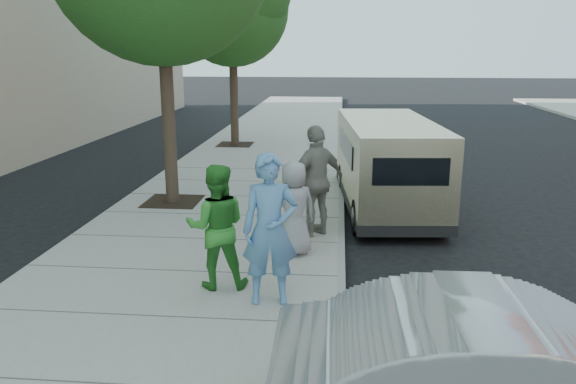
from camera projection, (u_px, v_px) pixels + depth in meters
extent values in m
plane|color=black|center=(260.00, 248.00, 10.01)|extent=(120.00, 120.00, 0.00)
cube|color=gray|center=(205.00, 242.00, 10.08)|extent=(5.00, 60.00, 0.15)
cube|color=gray|center=(341.00, 247.00, 9.87)|extent=(0.12, 60.00, 0.16)
cube|color=black|center=(173.00, 201.00, 12.49)|extent=(1.20, 1.20, 0.01)
cylinder|color=#38281E|center=(168.00, 112.00, 12.00)|extent=(0.28, 0.28, 3.96)
cube|color=black|center=(235.00, 144.00, 19.82)|extent=(1.20, 1.20, 0.01)
cylinder|color=#38281E|center=(234.00, 94.00, 19.38)|extent=(0.28, 0.28, 3.52)
sphere|color=#20511B|center=(232.00, 9.00, 18.68)|extent=(3.80, 3.80, 3.80)
sphere|color=#20511B|center=(220.00, 1.00, 19.13)|extent=(2.66, 2.66, 2.66)
cylinder|color=gray|center=(307.00, 200.00, 10.62)|extent=(0.05, 0.05, 1.03)
cube|color=gray|center=(307.00, 172.00, 10.48)|extent=(0.21, 0.09, 0.07)
cube|color=#2D2D30|center=(303.00, 165.00, 10.47)|extent=(0.12, 0.11, 0.20)
cube|color=#2D2D30|center=(312.00, 165.00, 10.43)|extent=(0.12, 0.11, 0.20)
cube|color=beige|center=(387.00, 162.00, 12.14)|extent=(2.18, 4.96, 1.78)
cube|color=beige|center=(370.00, 158.00, 14.80)|extent=(1.68, 0.63, 0.76)
cube|color=black|center=(411.00, 172.00, 9.72)|extent=(1.34, 0.13, 0.49)
cylinder|color=black|center=(344.00, 178.00, 13.87)|extent=(0.29, 0.70, 0.68)
cylinder|color=black|center=(407.00, 178.00, 13.86)|extent=(0.29, 0.70, 0.68)
cylinder|color=black|center=(359.00, 217.00, 10.70)|extent=(0.29, 0.70, 0.68)
cylinder|color=black|center=(441.00, 217.00, 10.68)|extent=(0.29, 0.70, 0.68)
imported|color=#A6A7AD|center=(518.00, 382.00, 4.79)|extent=(4.30, 1.59, 1.40)
imported|color=#5688B7|center=(270.00, 230.00, 7.33)|extent=(0.80, 0.59, 2.03)
imported|color=#31892C|center=(217.00, 227.00, 7.85)|extent=(0.97, 0.81, 1.78)
imported|color=gray|center=(294.00, 208.00, 9.13)|extent=(0.91, 0.80, 1.57)
imported|color=gray|center=(317.00, 181.00, 10.05)|extent=(1.20, 1.15, 2.01)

